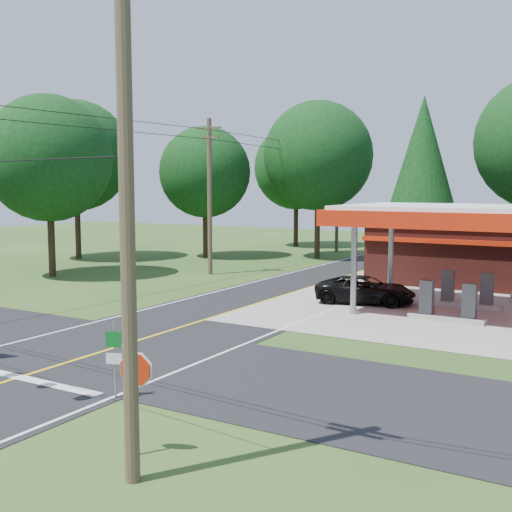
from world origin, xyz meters
The scene contains 12 objects.
ground centered at (0.00, 0.00, 0.00)m, with size 120.00×120.00×0.00m, color #254A1A.
main_highway centered at (0.00, 0.00, 0.01)m, with size 8.00×120.00×0.02m, color black.
cross_road centered at (0.00, 0.00, 0.01)m, with size 70.00×7.00×0.02m, color black.
lane_center_yellow centered at (0.00, 0.00, 0.03)m, with size 0.15×110.00×0.00m, color yellow.
gas_canopy centered at (9.00, 13.00, 4.27)m, with size 10.60×7.40×4.88m.
utility_pole_near_right centered at (7.50, -7.00, 5.96)m, with size 1.80×0.30×11.50m.
utility_pole_far_left centered at (-8.00, 18.00, 5.20)m, with size 1.80×0.30×10.00m.
utility_pole_north centered at (-6.50, 35.00, 4.75)m, with size 0.30×0.30×9.50m.
treeline_backdrop centered at (0.82, 24.01, 7.49)m, with size 70.27×51.59×13.30m.
suv_car centered at (4.50, 13.27, 0.67)m, with size 4.81×4.81×1.34m, color black.
octagonal_stop_sign centered at (6.76, -6.01, 1.69)m, with size 0.78×0.24×2.28m.
route_sign_post centered at (3.80, -3.52, 1.27)m, with size 0.42×0.20×2.14m.
Camera 1 is at (15.69, -16.08, 5.76)m, focal length 45.00 mm.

